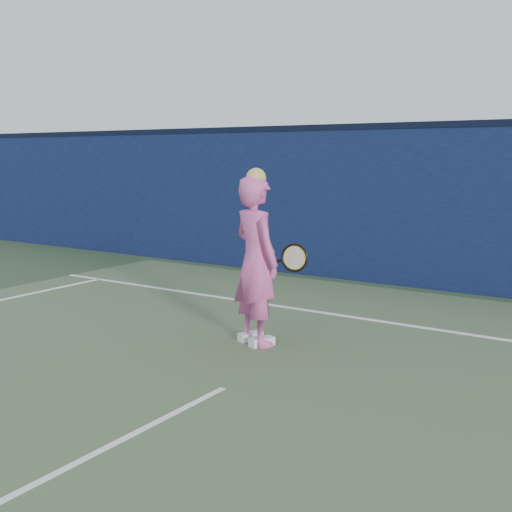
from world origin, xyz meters
The scene contains 6 objects.
ground centered at (0.00, 0.00, 0.00)m, with size 80.00×80.00×0.00m, color #2C3C24.
backstop_wall centered at (0.00, 6.50, 1.25)m, with size 24.00×0.40×2.50m, color #0D103A.
wall_cap centered at (0.00, 6.50, 2.55)m, with size 24.00×0.42×0.10m, color black.
player centered at (-0.53, 2.35, 0.94)m, with size 0.81×0.69×1.96m.
racket centered at (-0.32, 2.79, 0.93)m, with size 0.62×0.16×0.33m.
court_lines centered at (0.00, -0.33, 0.01)m, with size 11.00×12.04×0.01m.
Camera 1 is at (3.28, -3.45, 2.09)m, focal length 45.00 mm.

